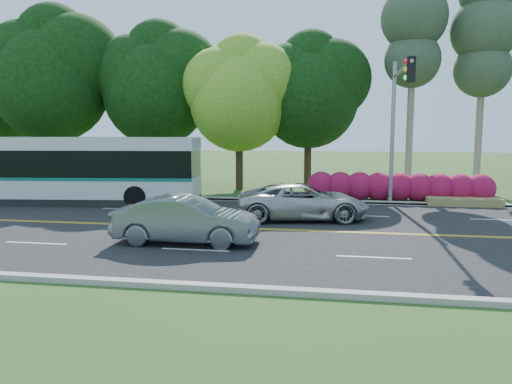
% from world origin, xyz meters
% --- Properties ---
extents(ground, '(120.00, 120.00, 0.00)m').
position_xyz_m(ground, '(0.00, 0.00, 0.00)').
color(ground, '#2C4918').
rests_on(ground, ground).
extents(road, '(60.00, 14.00, 0.02)m').
position_xyz_m(road, '(0.00, 0.00, 0.01)').
color(road, black).
rests_on(road, ground).
extents(curb_north, '(60.00, 0.30, 0.15)m').
position_xyz_m(curb_north, '(0.00, 7.15, 0.07)').
color(curb_north, '#A39E94').
rests_on(curb_north, ground).
extents(curb_south, '(60.00, 0.30, 0.15)m').
position_xyz_m(curb_south, '(0.00, -7.15, 0.07)').
color(curb_south, '#A39E94').
rests_on(curb_south, ground).
extents(grass_verge, '(60.00, 4.00, 0.10)m').
position_xyz_m(grass_verge, '(0.00, 9.00, 0.05)').
color(grass_verge, '#2C4918').
rests_on(grass_verge, ground).
extents(lane_markings, '(57.60, 13.82, 0.00)m').
position_xyz_m(lane_markings, '(-0.09, 0.00, 0.02)').
color(lane_markings, gold).
rests_on(lane_markings, road).
extents(tree_row, '(44.70, 9.10, 13.84)m').
position_xyz_m(tree_row, '(-5.15, 12.13, 6.73)').
color(tree_row, '#301D15').
rests_on(tree_row, ground).
extents(bougainvillea_hedge, '(9.50, 2.25, 1.50)m').
position_xyz_m(bougainvillea_hedge, '(7.18, 8.15, 0.72)').
color(bougainvillea_hedge, maroon).
rests_on(bougainvillea_hedge, ground).
extents(traffic_signal, '(0.42, 6.10, 7.00)m').
position_xyz_m(traffic_signal, '(6.49, 5.40, 4.67)').
color(traffic_signal, '#909298').
rests_on(traffic_signal, ground).
extents(transit_bus, '(12.86, 4.17, 3.31)m').
position_xyz_m(transit_bus, '(-9.32, 4.78, 1.66)').
color(transit_bus, silver).
rests_on(transit_bus, road).
extents(sedan, '(4.79, 1.75, 1.57)m').
position_xyz_m(sedan, '(-1.05, -2.66, 0.80)').
color(sedan, '#536065').
rests_on(sedan, road).
extents(suv, '(5.77, 3.37, 1.51)m').
position_xyz_m(suv, '(2.47, 2.26, 0.78)').
color(suv, '#B6B9BB').
rests_on(suv, road).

